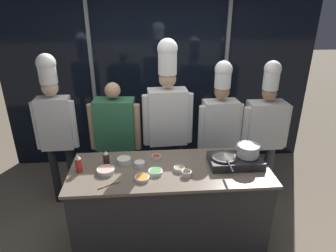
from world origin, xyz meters
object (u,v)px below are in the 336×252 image
object	(u,v)px
squeeze_bottle_soy	(106,158)
prep_bowl_carrots	(142,178)
prep_bowl_soy_glaze	(187,173)
prep_bowl_bean_sprouts	(124,160)
stock_pot	(248,150)
serving_spoon_slotted	(113,183)
prep_bowl_mushrooms	(179,169)
chef_line	(220,124)
prep_bowl_chili_flakes	(156,157)
chef_pastry	(265,126)
chef_sous	(168,115)
prep_bowl_garlic	(140,164)
prep_bowl_scallions	(155,172)
person_guest	(116,133)
chef_head	(55,120)
prep_bowl_shrimp	(106,170)
portable_stove	(235,161)
frying_pan	(224,155)
squeeze_bottle_chili	(79,164)

from	to	relation	value
squeeze_bottle_soy	prep_bowl_carrots	world-z (taller)	squeeze_bottle_soy
prep_bowl_soy_glaze	prep_bowl_bean_sprouts	world-z (taller)	prep_bowl_bean_sprouts
stock_pot	serving_spoon_slotted	world-z (taller)	stock_pot
prep_bowl_mushrooms	chef_line	distance (m)	1.00
prep_bowl_chili_flakes	chef_pastry	distance (m)	1.48
prep_bowl_carrots	chef_sous	size ratio (longest dim) A/B	0.07
squeeze_bottle_soy	prep_bowl_garlic	size ratio (longest dim) A/B	1.42
prep_bowl_scallions	person_guest	distance (m)	1.00
serving_spoon_slotted	chef_pastry	distance (m)	2.03
stock_pot	prep_bowl_bean_sprouts	distance (m)	1.25
prep_bowl_carrots	serving_spoon_slotted	bearing A→B (deg)	-170.75
prep_bowl_scallions	chef_head	xyz separation A→B (m)	(-1.14, 0.89, 0.21)
serving_spoon_slotted	chef_sous	size ratio (longest dim) A/B	0.10
chef_sous	serving_spoon_slotted	bearing A→B (deg)	56.99
prep_bowl_shrimp	prep_bowl_garlic	bearing A→B (deg)	16.24
portable_stove	chef_line	bearing A→B (deg)	89.27
frying_pan	prep_bowl_carrots	bearing A→B (deg)	-166.45
prep_bowl_scallions	chef_sous	bearing A→B (deg)	77.95
chef_sous	frying_pan	bearing A→B (deg)	121.55
chef_line	chef_sous	bearing A→B (deg)	-4.15
squeeze_bottle_soy	prep_bowl_shrimp	distance (m)	0.17
stock_pot	prep_bowl_carrots	bearing A→B (deg)	-169.18
chef_pastry	chef_head	bearing A→B (deg)	-2.73
prep_bowl_soy_glaze	prep_bowl_mushrooms	xyz separation A→B (m)	(-0.06, 0.10, -0.01)
squeeze_bottle_chili	prep_bowl_mushrooms	distance (m)	0.97
prep_bowl_scallions	prep_bowl_carrots	bearing A→B (deg)	-143.93
prep_bowl_shrimp	squeeze_bottle_chili	bearing A→B (deg)	169.85
prep_bowl_bean_sprouts	prep_bowl_mushrooms	size ratio (longest dim) A/B	1.26
squeeze_bottle_soy	prep_bowl_bean_sprouts	bearing A→B (deg)	3.34
stock_pot	chef_sous	size ratio (longest dim) A/B	0.12
serving_spoon_slotted	chef_sous	distance (m)	1.16
serving_spoon_slotted	chef_pastry	world-z (taller)	chef_pastry
frying_pan	person_guest	xyz separation A→B (m)	(-1.14, 0.79, -0.08)
squeeze_bottle_chili	prep_bowl_shrimp	world-z (taller)	squeeze_bottle_chili
stock_pot	prep_bowl_chili_flakes	distance (m)	0.94
prep_bowl_mushrooms	stock_pot	bearing A→B (deg)	5.86
serving_spoon_slotted	prep_bowl_chili_flakes	bearing A→B (deg)	46.43
portable_stove	prep_bowl_mushrooms	world-z (taller)	portable_stove
frying_pan	prep_bowl_shrimp	world-z (taller)	frying_pan
prep_bowl_scallions	chef_line	bearing A→B (deg)	45.92
prep_bowl_soy_glaze	prep_bowl_mushrooms	world-z (taller)	prep_bowl_soy_glaze
stock_pot	prep_bowl_soy_glaze	xyz separation A→B (m)	(-0.64, -0.17, -0.13)
squeeze_bottle_chili	chef_head	distance (m)	0.90
prep_bowl_bean_sprouts	chef_sous	world-z (taller)	chef_sous
prep_bowl_soy_glaze	prep_bowl_shrimp	size ratio (longest dim) A/B	0.55
chef_head	prep_bowl_mushrooms	bearing A→B (deg)	146.39
squeeze_bottle_chili	serving_spoon_slotted	bearing A→B (deg)	-34.03
prep_bowl_soy_glaze	prep_bowl_carrots	world-z (taller)	prep_bowl_soy_glaze
prep_bowl_garlic	prep_bowl_carrots	size ratio (longest dim) A/B	0.76
stock_pot	prep_bowl_mushrooms	world-z (taller)	stock_pot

